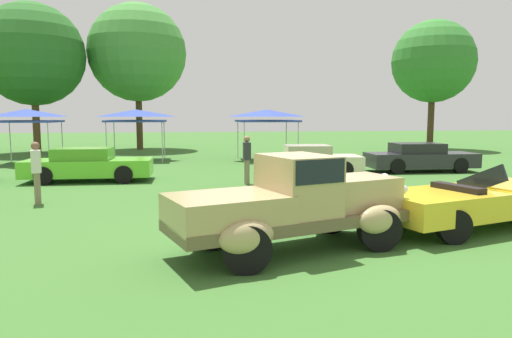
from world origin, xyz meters
name	(u,v)px	position (x,y,z in m)	size (l,w,h in m)	color
ground_plane	(300,244)	(0.00, 0.00, 0.00)	(120.00, 120.00, 0.00)	#386628
feature_pickup_truck	(294,202)	(-0.20, -0.34, 0.87)	(4.60, 2.82, 1.70)	brown
neighbor_convertible	(475,200)	(4.07, 0.76, 0.58)	(4.83, 2.90, 1.40)	yellow
show_car_lime	(87,165)	(-5.56, 9.32, 0.60)	(4.52, 1.81, 1.22)	#60C62D
show_car_cream	(310,161)	(2.89, 9.58, 0.60)	(4.03, 2.02, 1.22)	beige
show_car_charcoal	(420,158)	(7.90, 10.20, 0.60)	(4.63, 1.88, 1.22)	#28282D
spectator_near_truck	(247,158)	(0.07, 7.69, 0.91)	(0.24, 0.40, 1.69)	#7F7056
spectator_between_cars	(36,171)	(-6.03, 4.98, 0.91)	(0.33, 0.45, 1.69)	#7F7056
canopy_tent_left_field	(27,115)	(-9.73, 16.39, 2.42)	(2.87, 2.87, 2.71)	#B7B7BC
canopy_tent_center_field	(136,115)	(-4.53, 17.27, 2.42)	(3.06, 3.06, 2.71)	#B7B7BC
canopy_tent_right_field	(267,115)	(2.35, 16.42, 2.42)	(3.11, 3.11, 2.71)	#B7B7BC
treeline_mid_left	(33,55)	(-11.34, 23.29, 6.19)	(6.39, 6.39, 9.40)	brown
treeline_center	(137,53)	(-5.12, 25.47, 6.70)	(6.71, 6.71, 10.07)	#47331E
treeline_mid_right	(433,62)	(15.26, 22.42, 6.12)	(5.70, 5.70, 8.99)	#47331E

